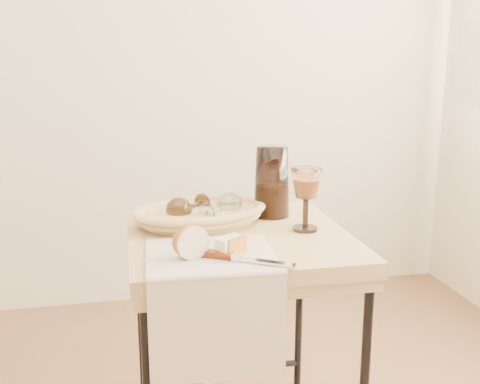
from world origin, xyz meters
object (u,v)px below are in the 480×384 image
object	(u,v)px
side_table	(239,358)
apple_half	(189,241)
wine_goblet	(306,199)
bread_basket	(201,216)
table_knife	(240,257)
tea_towel	(211,255)
goblet_lying_a	(189,207)
pitcher	(272,182)
goblet_lying_b	(220,208)

from	to	relation	value
side_table	apple_half	world-z (taller)	apple_half
wine_goblet	apple_half	bearing A→B (deg)	-154.51
side_table	bread_basket	world-z (taller)	bread_basket
table_knife	tea_towel	bearing A→B (deg)	168.04
apple_half	table_knife	xyz separation A→B (m)	(0.11, -0.05, -0.03)
goblet_lying_a	table_knife	bearing A→B (deg)	59.15
bread_basket	pitcher	distance (m)	0.24
pitcher	wine_goblet	bearing A→B (deg)	-92.94
goblet_lying_b	pitcher	size ratio (longest dim) A/B	0.49
goblet_lying_a	pitcher	world-z (taller)	pitcher
side_table	table_knife	distance (m)	0.46
goblet_lying_b	apple_half	world-z (taller)	goblet_lying_b
side_table	goblet_lying_b	distance (m)	0.44
pitcher	goblet_lying_a	bearing A→B (deg)	166.07
tea_towel	wine_goblet	xyz separation A→B (m)	(0.29, 0.16, 0.09)
goblet_lying_a	apple_half	bearing A→B (deg)	40.02
goblet_lying_a	apple_half	distance (m)	0.30
goblet_lying_a	bread_basket	bearing A→B (deg)	110.65
goblet_lying_a	apple_half	size ratio (longest dim) A/B	1.38
goblet_lying_a	wine_goblet	bearing A→B (deg)	113.40
goblet_lying_b	wine_goblet	world-z (taller)	wine_goblet
pitcher	apple_half	distance (m)	0.44
side_table	bread_basket	size ratio (longest dim) A/B	2.17
bread_basket	table_knife	size ratio (longest dim) A/B	1.45
goblet_lying_b	table_knife	xyz separation A→B (m)	(-0.01, -0.31, -0.03)
side_table	apple_half	size ratio (longest dim) A/B	8.70
goblet_lying_b	pitcher	bearing A→B (deg)	-20.27
apple_half	table_knife	distance (m)	0.13
tea_towel	apple_half	size ratio (longest dim) A/B	3.53
tea_towel	goblet_lying_b	bearing A→B (deg)	78.04
tea_towel	apple_half	bearing A→B (deg)	-168.24
bread_basket	wine_goblet	distance (m)	0.31
side_table	pitcher	world-z (taller)	pitcher
bread_basket	goblet_lying_b	distance (m)	0.06
tea_towel	apple_half	xyz separation A→B (m)	(-0.05, -0.01, 0.04)
tea_towel	bread_basket	distance (m)	0.28
goblet_lying_a	table_knife	world-z (taller)	goblet_lying_a
pitcher	wine_goblet	size ratio (longest dim) A/B	1.41
goblet_lying_b	goblet_lying_a	bearing A→B (deg)	115.03
side_table	table_knife	bearing A→B (deg)	-101.20
pitcher	table_knife	bearing A→B (deg)	-135.96
tea_towel	bread_basket	xyz separation A→B (m)	(0.02, 0.28, 0.02)
wine_goblet	apple_half	xyz separation A→B (m)	(-0.34, -0.16, -0.04)
bread_basket	table_knife	world-z (taller)	bread_basket
bread_basket	pitcher	world-z (taller)	pitcher
bread_basket	pitcher	size ratio (longest dim) A/B	1.39
wine_goblet	table_knife	xyz separation A→B (m)	(-0.23, -0.21, -0.07)
wine_goblet	pitcher	bearing A→B (deg)	107.63
bread_basket	goblet_lying_a	distance (m)	0.04
goblet_lying_a	goblet_lying_b	xyz separation A→B (m)	(0.08, -0.04, 0.00)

